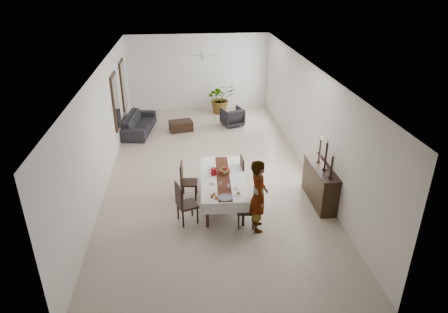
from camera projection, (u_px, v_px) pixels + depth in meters
floor at (209, 170)px, 12.36m from camera, size 6.00×12.00×0.00m
ceiling at (208, 67)px, 10.98m from camera, size 6.00×12.00×0.02m
wall_back at (199, 72)px, 17.05m from camera, size 6.00×0.02×3.20m
wall_front at (235, 254)px, 6.28m from camera, size 6.00×0.02×3.20m
wall_left at (104, 125)px, 11.38m from camera, size 0.02×12.00×3.20m
wall_right at (308, 118)px, 11.95m from camera, size 0.02×12.00×3.20m
dining_table_top at (223, 179)px, 10.38m from camera, size 1.10×2.39×0.05m
table_leg_fl at (207, 215)px, 9.52m from camera, size 0.07×0.07×0.68m
table_leg_fr at (243, 214)px, 9.55m from camera, size 0.07×0.07×0.68m
table_leg_bl at (206, 172)px, 11.52m from camera, size 0.07×0.07×0.68m
table_leg_br at (236, 171)px, 11.56m from camera, size 0.07×0.07×0.68m
tablecloth_top at (223, 178)px, 10.37m from camera, size 1.29×2.58×0.01m
tablecloth_drape_left at (201, 183)px, 10.40m from camera, size 0.15×2.52×0.29m
tablecloth_drape_right at (245, 182)px, 10.45m from camera, size 0.15×2.52×0.29m
tablecloth_drape_near at (226, 209)px, 9.30m from camera, size 1.15×0.07×0.29m
tablecloth_drape_far at (221, 161)px, 11.56m from camera, size 1.15×0.07×0.29m
table_runner at (223, 177)px, 10.36m from camera, size 0.48×2.46×0.00m
red_pitcher at (214, 172)px, 10.44m from camera, size 0.15×0.15×0.20m
pitcher_handle at (210, 172)px, 10.44m from camera, size 0.12×0.03×0.12m
wine_glass_near at (229, 187)px, 9.76m from camera, size 0.07×0.07×0.17m
wine_glass_mid at (220, 185)px, 9.84m from camera, size 0.07×0.07×0.17m
wine_glass_far at (225, 174)px, 10.38m from camera, size 0.07×0.07×0.17m
teacup_right at (236, 187)px, 9.84m from camera, size 0.09×0.09×0.06m
saucer_right at (236, 188)px, 9.85m from camera, size 0.15×0.15×0.01m
teacup_left at (212, 183)px, 10.03m from camera, size 0.09×0.09×0.06m
saucer_left at (212, 184)px, 10.04m from camera, size 0.15×0.15×0.01m
plate_near_right at (238, 194)px, 9.58m from camera, size 0.23×0.23×0.01m
bread_near_right at (238, 193)px, 9.57m from camera, size 0.09×0.09×0.09m
plate_near_left at (213, 192)px, 9.69m from camera, size 0.23×0.23×0.01m
plate_far_left at (211, 168)px, 10.83m from camera, size 0.23×0.23×0.01m
serving_tray at (225, 198)px, 9.44m from camera, size 0.35×0.35×0.02m
jam_jar_a at (216, 198)px, 9.39m from camera, size 0.06×0.06×0.07m
jam_jar_b at (212, 196)px, 9.44m from camera, size 0.06×0.06×0.07m
jam_jar_c at (214, 194)px, 9.53m from camera, size 0.06×0.06×0.07m
fruit_basket at (225, 171)px, 10.57m from camera, size 0.29×0.29×0.10m
fruit_red at (226, 168)px, 10.55m from camera, size 0.09×0.09×0.09m
fruit_green at (223, 168)px, 10.56m from camera, size 0.08×0.08×0.08m
chair_right_near_seat at (246, 210)px, 9.52m from camera, size 0.47×0.47×0.05m
chair_right_near_leg_fl at (253, 222)px, 9.46m from camera, size 0.05×0.05×0.42m
chair_right_near_leg_fr at (253, 214)px, 9.77m from camera, size 0.05×0.05×0.42m
chair_right_near_leg_bl at (239, 222)px, 9.47m from camera, size 0.05×0.05×0.42m
chair_right_near_leg_br at (239, 214)px, 9.78m from camera, size 0.05×0.05×0.42m
chair_right_near_back at (254, 200)px, 9.39m from camera, size 0.09×0.42×0.54m
chair_right_far_seat at (235, 177)px, 10.96m from camera, size 0.46×0.46×0.05m
chair_right_far_leg_fl at (242, 188)px, 10.92m from camera, size 0.05×0.05×0.44m
chair_right_far_leg_fr at (240, 181)px, 11.25m from camera, size 0.05×0.05×0.44m
chair_right_far_leg_bl at (229, 189)px, 10.88m from camera, size 0.05×0.05×0.44m
chair_right_far_leg_br at (227, 182)px, 11.20m from camera, size 0.05×0.05×0.44m
chair_right_far_back at (242, 167)px, 10.85m from camera, size 0.06×0.44×0.56m
chair_left_near_seat at (187, 205)px, 9.67m from camera, size 0.58×0.58×0.05m
chair_left_near_leg_fl at (178, 211)px, 9.86m from camera, size 0.06×0.06×0.45m
chair_left_near_leg_fr at (183, 219)px, 9.55m from camera, size 0.06×0.06×0.45m
chair_left_near_leg_bl at (192, 208)px, 10.00m from camera, size 0.06×0.06×0.45m
chair_left_near_leg_br at (198, 216)px, 9.70m from camera, size 0.06×0.06×0.45m
chair_left_near_back at (179, 196)px, 9.46m from camera, size 0.19×0.44×0.58m
chair_left_far_seat at (189, 183)px, 10.71m from camera, size 0.48×0.48×0.05m
chair_left_far_leg_fl at (184, 187)px, 10.97m from camera, size 0.05×0.05×0.43m
chair_left_far_leg_fr at (182, 194)px, 10.65m from camera, size 0.05×0.05×0.43m
chair_left_far_leg_bl at (196, 187)px, 10.97m from camera, size 0.05×0.05×0.43m
chair_left_far_leg_br at (196, 194)px, 10.65m from camera, size 0.05×0.05×0.43m
chair_left_far_back at (181, 173)px, 10.58m from camera, size 0.08×0.43×0.55m
woman at (259, 196)px, 9.23m from camera, size 0.48×0.69×1.80m
sideboard_body at (320, 185)px, 10.51m from camera, size 0.44×1.66×1.00m
sideboard_top at (322, 167)px, 10.29m from camera, size 0.49×1.73×0.03m
candlestick_near_base at (330, 177)px, 9.73m from camera, size 0.11×0.11×0.03m
candlestick_near_shaft at (332, 167)px, 9.60m from camera, size 0.06×0.06×0.55m
candlestick_near_candle at (333, 155)px, 9.47m from camera, size 0.04×0.04×0.09m
candlestick_mid_base at (324, 169)px, 10.13m from camera, size 0.11×0.11×0.03m
candlestick_mid_shaft at (326, 156)px, 9.97m from camera, size 0.06×0.06×0.72m
candlestick_mid_candle at (328, 141)px, 9.79m from camera, size 0.04×0.04×0.09m
candlestick_far_base at (319, 161)px, 10.53m from camera, size 0.11×0.11×0.03m
candlestick_far_shaft at (320, 150)px, 10.39m from camera, size 0.06×0.06×0.61m
candlestick_far_candle at (321, 138)px, 10.24m from camera, size 0.04×0.04×0.09m
sofa at (139, 123)px, 15.07m from camera, size 1.20×2.40×0.67m
armchair at (232, 117)px, 15.67m from camera, size 0.98×0.99×0.71m
coffee_table at (181, 126)px, 15.24m from camera, size 0.95×0.73×0.38m
potted_plant at (221, 98)px, 16.92m from camera, size 1.32×1.20×1.27m
mirror_frame_near at (116, 102)px, 13.36m from camera, size 0.06×1.05×1.85m
mirror_glass_near at (117, 102)px, 13.36m from camera, size 0.01×0.90×1.70m
mirror_frame_far at (123, 85)px, 15.24m from camera, size 0.06×1.05×1.85m
mirror_glass_far at (124, 85)px, 15.24m from camera, size 0.01×0.90×1.70m
fan_rod at (202, 50)px, 13.71m from camera, size 0.04×0.04×0.20m
fan_hub at (202, 56)px, 13.80m from camera, size 0.16×0.16×0.08m
fan_blade_n at (201, 54)px, 14.11m from camera, size 0.10×0.55×0.01m
fan_blade_s at (202, 58)px, 13.48m from camera, size 0.10×0.55×0.01m
fan_blade_e at (212, 56)px, 13.83m from camera, size 0.55×0.10×0.01m
fan_blade_w at (192, 56)px, 13.76m from camera, size 0.55×0.10×0.01m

